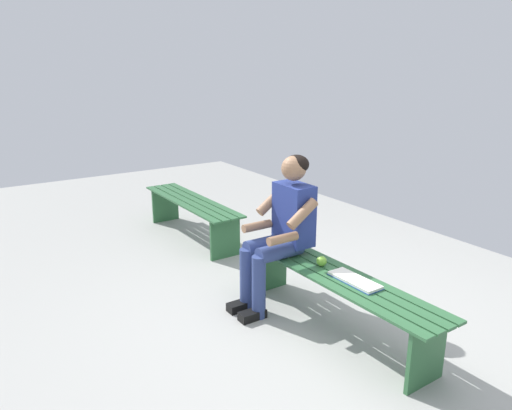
{
  "coord_description": "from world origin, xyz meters",
  "views": [
    {
      "loc": [
        -2.43,
        2.3,
        1.95
      ],
      "look_at": [
        0.85,
        0.15,
        0.8
      ],
      "focal_mm": 34.06,
      "sensor_mm": 36.0,
      "label": 1
    }
  ],
  "objects": [
    {
      "name": "apple",
      "position": [
        0.18,
        -0.01,
        0.49
      ],
      "size": [
        0.08,
        0.08,
        0.08
      ],
      "primitive_type": "sphere",
      "color": "#72B738",
      "rests_on": "bench_near"
    },
    {
      "name": "bench_near",
      "position": [
        0.0,
        0.0,
        0.35
      ],
      "size": [
        1.89,
        0.42,
        0.45
      ],
      "rotation": [
        0.0,
        0.0,
        0.02
      ],
      "color": "#2D6038",
      "rests_on": "ground"
    },
    {
      "name": "person_seated",
      "position": [
        0.55,
        0.1,
        0.69
      ],
      "size": [
        0.5,
        0.69,
        1.25
      ],
      "color": "navy",
      "rests_on": "ground"
    },
    {
      "name": "book_open",
      "position": [
        -0.17,
        -0.03,
        0.46
      ],
      "size": [
        0.41,
        0.17,
        0.02
      ],
      "rotation": [
        0.0,
        0.0,
        0.02
      ],
      "color": "white",
      "rests_on": "bench_near"
    },
    {
      "name": "ground_plane",
      "position": [
        1.21,
        1.0,
        -0.02
      ],
      "size": [
        10.0,
        7.0,
        0.04
      ],
      "primitive_type": "cube",
      "color": "#9E9E99"
    },
    {
      "name": "bench_far",
      "position": [
        2.42,
        0.0,
        0.34
      ],
      "size": [
        1.73,
        0.41,
        0.45
      ],
      "rotation": [
        0.0,
        0.0,
        0.02
      ],
      "color": "#2D6038",
      "rests_on": "ground"
    }
  ]
}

